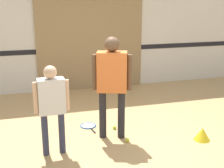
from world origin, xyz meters
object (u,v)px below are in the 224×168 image
tennis_ball_stray_left (104,132)px  tennis_ball_stray_right (115,127)px  racket_spare_on_floor (89,126)px  person_instructor (112,77)px  training_cone (202,134)px  person_student_left (52,101)px  tennis_ball_near_instructor (127,140)px  tennis_ball_by_spare_racket (103,125)px

tennis_ball_stray_left → tennis_ball_stray_right: size_ratio=1.00×
tennis_ball_stray_left → racket_spare_on_floor: bearing=118.1°
person_instructor → tennis_ball_stray_left: size_ratio=26.12×
training_cone → person_student_left: bearing=174.9°
tennis_ball_stray_right → tennis_ball_near_instructor: bearing=-84.1°
tennis_ball_stray_left → person_instructor: bearing=-60.8°
person_student_left → tennis_ball_stray_left: 1.32m
tennis_ball_by_spare_racket → tennis_ball_stray_right: bearing=-43.0°
tennis_ball_near_instructor → tennis_ball_stray_left: same height
tennis_ball_near_instructor → person_instructor: bearing=126.9°
person_student_left → tennis_ball_stray_right: bearing=26.6°
person_instructor → person_student_left: bearing=-144.5°
tennis_ball_near_instructor → tennis_ball_stray_right: (-0.06, 0.55, 0.00)m
person_student_left → training_cone: person_student_left is taller
racket_spare_on_floor → tennis_ball_near_instructor: tennis_ball_near_instructor is taller
person_instructor → training_cone: bearing=-2.1°
tennis_ball_near_instructor → training_cone: (1.23, -0.28, 0.08)m
tennis_ball_stray_right → training_cone: (1.29, -0.83, 0.08)m
person_instructor → training_cone: person_instructor is taller
tennis_ball_near_instructor → tennis_ball_by_spare_racket: same height
racket_spare_on_floor → tennis_ball_stray_right: (0.43, -0.25, 0.02)m
tennis_ball_by_spare_racket → tennis_ball_stray_right: (0.18, -0.17, 0.00)m
person_instructor → tennis_ball_stray_right: (0.13, 0.30, -1.03)m
tennis_ball_near_instructor → tennis_ball_by_spare_racket: bearing=108.3°
training_cone → tennis_ball_stray_left: bearing=155.4°
tennis_ball_near_instructor → training_cone: size_ratio=0.24×
tennis_ball_stray_right → tennis_ball_by_spare_racket: bearing=137.0°
person_instructor → tennis_ball_near_instructor: 1.08m
person_student_left → tennis_ball_by_spare_racket: 1.49m
tennis_ball_near_instructor → tennis_ball_by_spare_racket: 0.76m
tennis_ball_stray_left → tennis_ball_stray_right: 0.26m
tennis_ball_near_instructor → tennis_ball_stray_left: 0.51m
person_instructor → training_cone: 1.80m
person_instructor → tennis_ball_stray_right: 1.08m
tennis_ball_stray_right → tennis_ball_stray_left: bearing=-149.1°
tennis_ball_near_instructor → tennis_ball_by_spare_racket: (-0.24, 0.73, 0.00)m
person_student_left → tennis_ball_by_spare_racket: bearing=37.5°
tennis_ball_stray_left → tennis_ball_stray_right: (0.23, 0.14, 0.00)m
tennis_ball_near_instructor → training_cone: 1.27m
tennis_ball_stray_left → person_student_left: bearing=-152.6°
person_instructor → tennis_ball_by_spare_racket: bearing=114.3°
racket_spare_on_floor → training_cone: training_cone is taller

